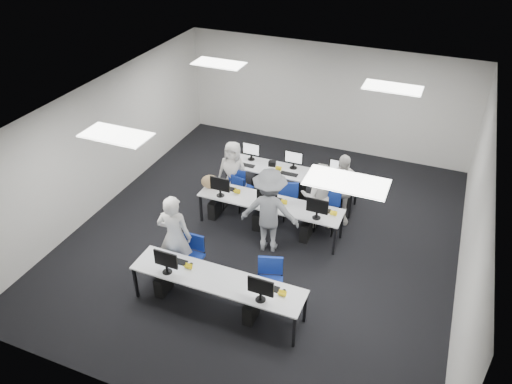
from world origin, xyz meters
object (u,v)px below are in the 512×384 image
at_px(chair_2, 235,197).
at_px(chair_5, 242,194).
at_px(chair_3, 277,207).
at_px(photographer, 269,211).
at_px(desk_front, 217,281).
at_px(chair_6, 288,202).
at_px(chair_0, 191,265).
at_px(chair_1, 269,292).
at_px(desk_mid, 270,204).
at_px(chair_7, 329,210).
at_px(student_0, 175,237).
at_px(student_3, 341,189).
at_px(student_2, 233,172).
at_px(student_1, 318,195).
at_px(chair_4, 326,218).

relative_size(chair_2, chair_5, 1.11).
distance_m(chair_3, photographer, 1.34).
bearing_deg(desk_front, photographer, 83.78).
distance_m(chair_3, chair_6, 0.29).
bearing_deg(chair_0, chair_2, 94.04).
bearing_deg(chair_3, chair_1, -86.16).
height_order(desk_mid, chair_3, chair_3).
xyz_separation_m(chair_2, chair_5, (0.11, 0.21, -0.03)).
distance_m(chair_5, chair_7, 2.12).
bearing_deg(chair_2, desk_front, -74.75).
height_order(student_0, student_3, student_0).
distance_m(chair_0, student_2, 2.90).
bearing_deg(chair_2, chair_6, 7.06).
xyz_separation_m(desk_front, chair_0, (-0.86, 0.59, -0.40)).
bearing_deg(student_1, desk_front, 53.14).
height_order(student_2, photographer, photographer).
relative_size(desk_front, chair_6, 3.40).
bearing_deg(student_2, chair_6, -4.40).
bearing_deg(student_3, chair_4, -139.02).
distance_m(desk_mid, student_1, 1.08).
relative_size(desk_mid, chair_7, 3.38).
relative_size(chair_2, student_1, 0.58).
height_order(desk_mid, student_0, student_0).
bearing_deg(student_3, chair_0, -152.13).
height_order(chair_5, chair_7, chair_7).
height_order(chair_5, student_1, student_1).
height_order(student_0, photographer, photographer).
xyz_separation_m(chair_5, chair_6, (1.13, 0.03, 0.04)).
distance_m(chair_6, chair_7, 0.99).
xyz_separation_m(chair_2, chair_4, (2.24, -0.01, -0.01)).
bearing_deg(chair_4, desk_mid, -155.81).
bearing_deg(chair_5, chair_0, -74.26).
bearing_deg(student_3, desk_mid, -171.36).
distance_m(chair_1, student_3, 3.12).
relative_size(student_1, student_2, 1.02).
bearing_deg(chair_6, student_3, -14.27).
xyz_separation_m(chair_2, chair_3, (1.06, 0.02, -0.03)).
xyz_separation_m(chair_4, student_3, (0.17, 0.39, 0.58)).
relative_size(chair_5, photographer, 0.43).
relative_size(chair_1, chair_3, 1.17).
xyz_separation_m(chair_5, student_3, (2.30, 0.17, 0.60)).
bearing_deg(chair_0, chair_3, 70.72).
bearing_deg(desk_front, student_0, 154.07).
bearing_deg(student_2, chair_3, -14.91).
distance_m(desk_mid, photographer, 0.69).
bearing_deg(chair_1, chair_2, 108.04).
height_order(chair_6, student_0, student_0).
xyz_separation_m(student_1, student_3, (0.43, 0.30, 0.08)).
bearing_deg(chair_4, photographer, -129.67).
relative_size(desk_mid, student_1, 2.05).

